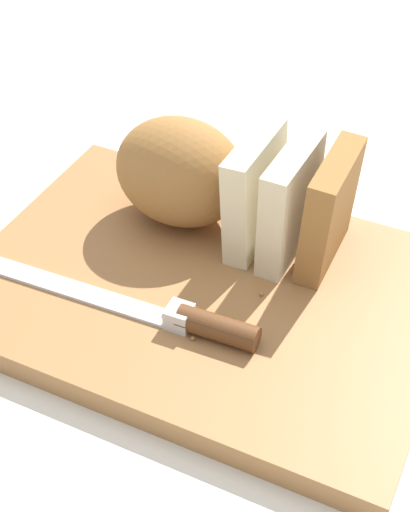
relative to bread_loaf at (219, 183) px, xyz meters
The scene contains 6 objects.
ground_plane 0.11m from the bread_loaf, 71.33° to the right, with size 3.00×3.00×0.00m, color silver.
cutting_board 0.10m from the bread_loaf, 71.33° to the right, with size 0.40×0.28×0.02m, color #9E6B3D.
bread_loaf is the anchor object (origin of this frame).
bread_knife 0.13m from the bread_loaf, 79.22° to the right, with size 0.27×0.04×0.02m.
crumb_near_knife 0.15m from the bread_loaf, 70.86° to the right, with size 0.00×0.00×0.00m, color #A8753D.
crumb_near_loaf 0.11m from the bread_loaf, 41.05° to the right, with size 0.00×0.00×0.00m, color #A8753D.
Camera 1 is at (0.23, -0.43, 0.47)m, focal length 54.70 mm.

